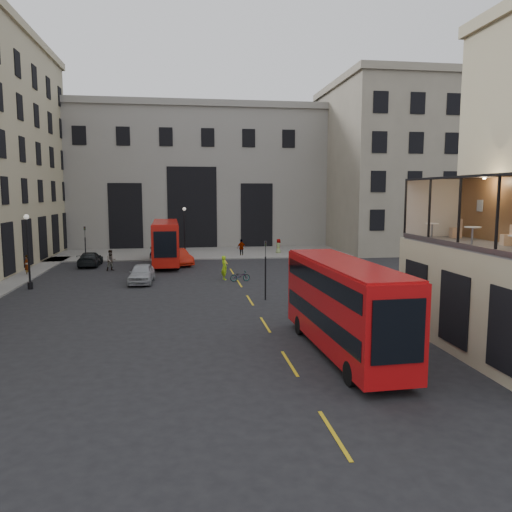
{
  "coord_description": "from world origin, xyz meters",
  "views": [
    {
      "loc": [
        -6.12,
        -18.91,
        6.79
      ],
      "look_at": [
        -1.78,
        10.82,
        3.0
      ],
      "focal_mm": 35.0,
      "sensor_mm": 36.0,
      "label": 1
    }
  ],
  "objects": [
    {
      "name": "host_frontage",
      "position": [
        6.5,
        0.0,
        2.25
      ],
      "size": [
        3.0,
        11.0,
        4.5
      ],
      "primitive_type": "cube",
      "color": "tan",
      "rests_on": "ground"
    },
    {
      "name": "cafe_table_mid",
      "position": [
        5.63,
        0.0,
        5.15
      ],
      "size": [
        0.67,
        0.67,
        0.83
      ],
      "color": "silver",
      "rests_on": "cafe_floor"
    },
    {
      "name": "car_a",
      "position": [
        -9.33,
        19.38,
        0.74
      ],
      "size": [
        1.92,
        4.39,
        1.47
      ],
      "primitive_type": "imported",
      "rotation": [
        0.0,
        0.0,
        -0.04
      ],
      "color": "#A3A6AB",
      "rests_on": "ground"
    },
    {
      "name": "car_b",
      "position": [
        -6.75,
        28.62,
        0.77
      ],
      "size": [
        3.26,
        4.97,
        1.55
      ],
      "primitive_type": "imported",
      "rotation": [
        0.0,
        0.0,
        0.38
      ],
      "color": "#B61B0B",
      "rests_on": "ground"
    },
    {
      "name": "ground",
      "position": [
        0.0,
        0.0,
        0.0
      ],
      "size": [
        140.0,
        140.0,
        0.0
      ],
      "primitive_type": "plane",
      "color": "black",
      "rests_on": "ground"
    },
    {
      "name": "pedestrian_e",
      "position": [
        -19.0,
        24.19,
        0.86
      ],
      "size": [
        0.54,
        0.7,
        1.72
      ],
      "primitive_type": "imported",
      "rotation": [
        0.0,
        0.0,
        4.5
      ],
      "color": "gray",
      "rests_on": "ground"
    },
    {
      "name": "street_lamp_b",
      "position": [
        -6.0,
        34.0,
        2.39
      ],
      "size": [
        0.36,
        0.36,
        5.33
      ],
      "color": "black",
      "rests_on": "ground"
    },
    {
      "name": "street_lamp_a",
      "position": [
        -17.0,
        18.0,
        2.39
      ],
      "size": [
        0.36,
        0.36,
        5.33
      ],
      "color": "black",
      "rests_on": "ground"
    },
    {
      "name": "pedestrian_b",
      "position": [
        -9.01,
        29.3,
        0.91
      ],
      "size": [
        1.23,
        1.35,
        1.82
      ],
      "primitive_type": "imported",
      "rotation": [
        0.0,
        0.0,
        0.97
      ],
      "color": "gray",
      "rests_on": "ground"
    },
    {
      "name": "cafe_floor",
      "position": [
        6.5,
        0.0,
        4.55
      ],
      "size": [
        3.0,
        10.0,
        0.1
      ],
      "primitive_type": "cube",
      "color": "slate",
      "rests_on": "host_frontage"
    },
    {
      "name": "pedestrian_d",
      "position": [
        4.43,
        35.88,
        0.85
      ],
      "size": [
        0.91,
        0.99,
        1.69
      ],
      "primitive_type": "imported",
      "rotation": [
        0.0,
        0.0,
        2.18
      ],
      "color": "gray",
      "rests_on": "ground"
    },
    {
      "name": "pavement_far",
      "position": [
        -6.0,
        38.0,
        0.06
      ],
      "size": [
        40.0,
        12.0,
        0.12
      ],
      "primitive_type": "cube",
      "color": "slate",
      "rests_on": "ground"
    },
    {
      "name": "traffic_light_far",
      "position": [
        -15.0,
        28.0,
        2.42
      ],
      "size": [
        0.16,
        0.2,
        3.8
      ],
      "color": "black",
      "rests_on": "ground"
    },
    {
      "name": "traffic_light_near",
      "position": [
        -1.0,
        12.0,
        2.42
      ],
      "size": [
        0.16,
        0.2,
        3.8
      ],
      "color": "black",
      "rests_on": "ground"
    },
    {
      "name": "pedestrian_c",
      "position": [
        0.06,
        34.33,
        0.93
      ],
      "size": [
        1.18,
        0.83,
        1.86
      ],
      "primitive_type": "imported",
      "rotation": [
        0.0,
        0.0,
        3.53
      ],
      "color": "gray",
      "rests_on": "ground"
    },
    {
      "name": "car_c",
      "position": [
        -14.83,
        29.19,
        0.66
      ],
      "size": [
        1.88,
        4.56,
        1.32
      ],
      "primitive_type": "imported",
      "rotation": [
        0.0,
        0.0,
        3.15
      ],
      "color": "black",
      "rests_on": "ground"
    },
    {
      "name": "cafe_table_far",
      "position": [
        5.73,
        3.57,
        5.1
      ],
      "size": [
        0.61,
        0.61,
        0.76
      ],
      "color": "white",
      "rests_on": "cafe_floor"
    },
    {
      "name": "cafe_chair_d",
      "position": [
        7.2,
        3.96,
        4.89
      ],
      "size": [
        0.54,
        0.54,
        0.94
      ],
      "color": "tan",
      "rests_on": "cafe_floor"
    },
    {
      "name": "bicycle",
      "position": [
        -1.84,
        19.03,
        0.4
      ],
      "size": [
        1.6,
        0.75,
        0.81
      ],
      "primitive_type": "imported",
      "rotation": [
        0.0,
        0.0,
        1.71
      ],
      "color": "gray",
      "rests_on": "ground"
    },
    {
      "name": "building_right",
      "position": [
        20.0,
        39.97,
        10.39
      ],
      "size": [
        16.6,
        18.6,
        20.0
      ],
      "color": "gray",
      "rests_on": "ground"
    },
    {
      "name": "bus_far",
      "position": [
        -7.82,
        29.22,
        2.32
      ],
      "size": [
        2.64,
        10.4,
        4.13
      ],
      "color": "#B4130C",
      "rests_on": "ground"
    },
    {
      "name": "bus_near",
      "position": [
        0.5,
        0.91,
        2.22
      ],
      "size": [
        2.68,
        9.98,
        3.95
      ],
      "color": "#B30C0E",
      "rests_on": "ground"
    },
    {
      "name": "pedestrian_a",
      "position": [
        -12.48,
        25.95,
        0.92
      ],
      "size": [
        1.09,
        0.99,
        1.83
      ],
      "primitive_type": "imported",
      "rotation": [
        0.0,
        0.0,
        0.41
      ],
      "color": "gray",
      "rests_on": "ground"
    },
    {
      "name": "cafe_chair_c",
      "position": [
        7.39,
        0.26,
        4.86
      ],
      "size": [
        0.51,
        0.51,
        0.87
      ],
      "color": "tan",
      "rests_on": "cafe_floor"
    },
    {
      "name": "cyclist",
      "position": [
        -2.99,
        19.92,
        0.96
      ],
      "size": [
        0.63,
        0.79,
        1.91
      ],
      "primitive_type": "imported",
      "rotation": [
        0.0,
        0.0,
        1.85
      ],
      "color": "#9FD816",
      "rests_on": "ground"
    },
    {
      "name": "gateway",
      "position": [
        -5.0,
        47.99,
        9.39
      ],
      "size": [
        35.0,
        10.6,
        18.0
      ],
      "color": "gray",
      "rests_on": "ground"
    }
  ]
}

